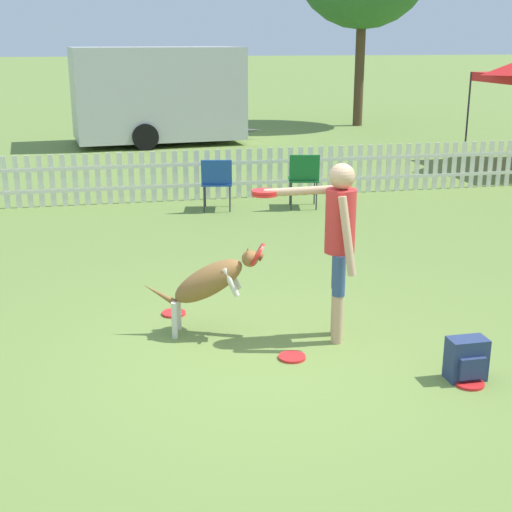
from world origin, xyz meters
TOP-DOWN VIEW (x-y plane):
  - ground_plane at (0.00, 0.00)m, footprint 240.00×240.00m
  - handler_person at (0.75, 0.37)m, footprint 0.91×0.87m
  - leaping_dog at (-0.38, 0.69)m, footprint 1.19×0.52m
  - frisbee_near_handler at (-0.68, 1.30)m, footprint 0.25×0.25m
  - frisbee_near_dog at (0.25, 0.00)m, footprint 0.25×0.25m
  - frisbee_midfield at (1.56, -0.81)m, footprint 0.25×0.25m
  - backpack_on_grass at (1.58, -0.70)m, footprint 0.33×0.23m
  - picket_fence at (0.00, 6.75)m, footprint 25.51×0.04m
  - folding_chair_blue_left at (0.51, 5.86)m, footprint 0.59×0.60m
  - folding_chair_center at (1.96, 5.72)m, footprint 0.59×0.61m
  - equipment_trailer at (0.21, 14.18)m, footprint 5.34×2.75m

SIDE VIEW (x-z plane):
  - ground_plane at x=0.00m, z-range 0.00..0.00m
  - frisbee_near_handler at x=-0.68m, z-range 0.00..0.02m
  - frisbee_near_dog at x=0.25m, z-range 0.00..0.02m
  - frisbee_midfield at x=1.56m, z-range 0.00..0.02m
  - backpack_on_grass at x=1.58m, z-range 0.00..0.36m
  - picket_fence at x=0.00m, z-range 0.00..0.89m
  - folding_chair_blue_left at x=0.51m, z-range 0.09..0.97m
  - leaping_dog at x=-0.38m, z-range 0.08..1.02m
  - folding_chair_center at x=1.96m, z-range 0.10..1.03m
  - handler_person at x=0.75m, z-range 0.22..1.91m
  - equipment_trailer at x=0.21m, z-range 0.07..2.63m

